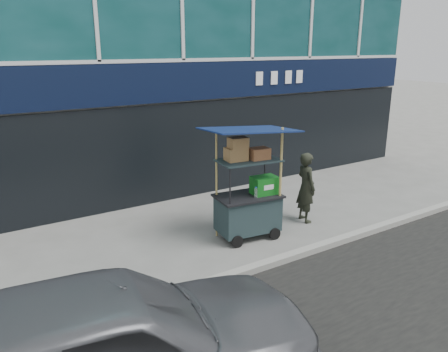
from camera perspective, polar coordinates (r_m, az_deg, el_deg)
ground at (r=8.31m, az=7.94°, el=-10.15°), size 80.00×80.00×0.00m
curb at (r=8.15m, az=8.88°, el=-10.28°), size 80.00×0.18×0.12m
vendor_cart at (r=8.68m, az=3.28°, el=-3.02°), size 1.83×1.39×2.30m
vendor_man at (r=9.65m, az=10.65°, el=-1.46°), size 0.47×0.62×1.55m
parked_car at (r=4.88m, az=-15.32°, el=-21.06°), size 4.81×2.45×1.57m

